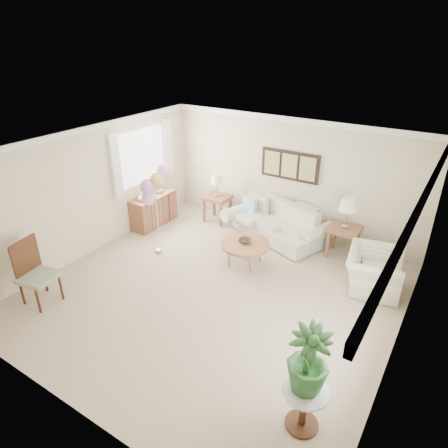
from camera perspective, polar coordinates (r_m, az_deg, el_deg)
name	(u,v)px	position (r m, az deg, el deg)	size (l,w,h in m)	color
ground_plane	(215,291)	(7.28, -1.22, -9.59)	(6.00, 6.00, 0.00)	tan
room_shell	(212,205)	(6.59, -1.71, 2.66)	(6.04, 6.04, 2.60)	beige
wall_art_triptych	(290,166)	(8.95, 9.37, 8.24)	(1.35, 0.06, 0.65)	black
sofa	(277,224)	(8.96, 7.56, -0.07)	(2.51, 1.49, 0.83)	beige
end_table_left	(217,200)	(9.59, -0.99, 3.45)	(0.60, 0.55, 0.66)	brown
end_table_right	(344,232)	(8.43, 16.82, -1.10)	(0.60, 0.55, 0.66)	brown
lamp_left	(217,180)	(9.40, -1.01, 6.32)	(0.30, 0.30, 0.53)	gray
lamp_right	(348,206)	(8.19, 17.34, 2.52)	(0.35, 0.35, 0.62)	gray
coffee_table	(245,245)	(7.82, 3.04, -2.97)	(0.97, 0.97, 0.49)	brown
decor_bowl	(245,241)	(7.82, 3.02, -2.41)	(0.25, 0.25, 0.06)	#2F241E
armchair	(374,271)	(7.68, 20.63, -6.30)	(1.07, 0.94, 0.70)	beige
side_table	(305,399)	(5.07, 11.46, -23.27)	(0.55, 0.55, 0.59)	silver
potted_plant	(308,360)	(4.68, 11.95, -18.43)	(0.48, 0.48, 0.85)	#235129
accent_chair	(34,271)	(7.46, -25.47, -6.10)	(0.65, 0.65, 1.14)	gray
credenza	(154,210)	(9.63, -10.00, 1.99)	(0.46, 1.20, 0.74)	brown
vase_white	(142,197)	(9.20, -11.68, 3.76)	(0.17, 0.17, 0.18)	silver
vase_sage	(159,189)	(9.60, -9.23, 4.96)	(0.18, 0.18, 0.19)	#B6C8AB
balloon_cluster	(155,183)	(7.84, -9.82, 5.73)	(0.55, 0.56, 1.95)	gray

